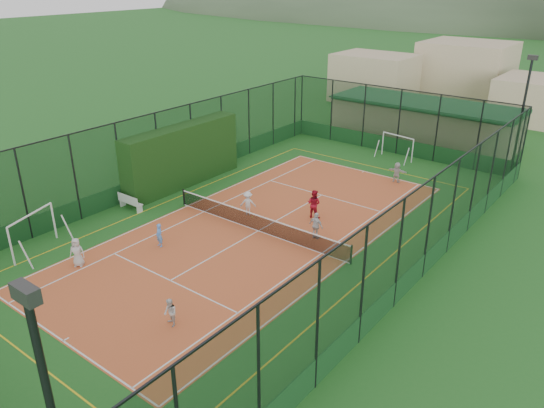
{
  "coord_description": "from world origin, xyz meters",
  "views": [
    {
      "loc": [
        16.44,
        -20.0,
        13.04
      ],
      "look_at": [
        0.02,
        1.22,
        1.2
      ],
      "focal_mm": 35.0,
      "sensor_mm": 36.0,
      "label": 1
    }
  ],
  "objects": [
    {
      "name": "child_far_back",
      "position": [
        2.69,
        11.41,
        0.7
      ],
      "size": [
        1.3,
        0.48,
        1.38
      ],
      "primitive_type": "imported",
      "rotation": [
        0.0,
        0.0,
        3.2
      ],
      "color": "silver",
      "rests_on": "court_slab"
    },
    {
      "name": "child_near_right",
      "position": [
        2.55,
        -8.66,
        0.61
      ],
      "size": [
        0.71,
        0.63,
        1.2
      ],
      "primitive_type": "imported",
      "rotation": [
        0.0,
        0.0,
        -0.35
      ],
      "color": "silver",
      "rests_on": "court_slab"
    },
    {
      "name": "perimeter_fence",
      "position": [
        0.0,
        0.0,
        2.5
      ],
      "size": [
        18.12,
        34.12,
        5.0
      ],
      "primitive_type": null,
      "color": "black",
      "rests_on": "ground"
    },
    {
      "name": "tennis_net",
      "position": [
        0.0,
        0.0,
        0.53
      ],
      "size": [
        11.67,
        0.12,
        1.06
      ],
      "primitive_type": null,
      "color": "black",
      "rests_on": "ground"
    },
    {
      "name": "futsal_goal_far",
      "position": [
        0.54,
        15.93,
        0.89
      ],
      "size": [
        2.85,
        1.24,
        1.78
      ],
      "primitive_type": null,
      "rotation": [
        0.0,
        0.0,
        -0.16
      ],
      "color": "white",
      "rests_on": "ground"
    },
    {
      "name": "child_far_left",
      "position": [
        -1.83,
        1.33,
        0.72
      ],
      "size": [
        1.06,
        0.96,
        1.43
      ],
      "primitive_type": "imported",
      "rotation": [
        0.0,
        0.0,
        3.76
      ],
      "color": "silver",
      "rests_on": "court_slab"
    },
    {
      "name": "floodlight_ne",
      "position": [
        8.6,
        16.6,
        4.12
      ],
      "size": [
        0.6,
        0.26,
        8.25
      ],
      "primitive_type": null,
      "color": "black",
      "rests_on": "ground"
    },
    {
      "name": "court_slab",
      "position": [
        0.0,
        0.0,
        0.01
      ],
      "size": [
        11.17,
        23.97,
        0.01
      ],
      "primitive_type": "cube",
      "color": "#C65C2C",
      "rests_on": "ground"
    },
    {
      "name": "clubhouse",
      "position": [
        0.0,
        22.0,
        1.57
      ],
      "size": [
        15.2,
        7.2,
        3.15
      ],
      "primitive_type": null,
      "color": "tan",
      "rests_on": "ground"
    },
    {
      "name": "child_near_left",
      "position": [
        -4.5,
        -8.16,
        0.73
      ],
      "size": [
        0.84,
        0.8,
        1.45
      ],
      "primitive_type": "imported",
      "rotation": [
        0.0,
        0.0,
        0.69
      ],
      "color": "silver",
      "rests_on": "court_slab"
    },
    {
      "name": "hedge_left",
      "position": [
        -8.3,
        2.39,
        1.99
      ],
      "size": [
        1.36,
        9.09,
        3.98
      ],
      "primitive_type": "cube",
      "color": "black",
      "rests_on": "ground"
    },
    {
      "name": "child_far_right",
      "position": [
        2.96,
        1.2,
        0.75
      ],
      "size": [
        0.9,
        0.44,
        1.48
      ],
      "primitive_type": "imported",
      "rotation": [
        0.0,
        0.0,
        3.05
      ],
      "color": "silver",
      "rests_on": "court_slab"
    },
    {
      "name": "tennis_balls",
      "position": [
        -0.48,
        1.46,
        0.04
      ],
      "size": [
        5.48,
        0.51,
        0.07
      ],
      "color": "#CCE033",
      "rests_on": "court_slab"
    },
    {
      "name": "child_near_mid",
      "position": [
        -2.9,
        -4.45,
        0.64
      ],
      "size": [
        0.51,
        0.38,
        1.26
      ],
      "primitive_type": "imported",
      "rotation": [
        0.0,
        0.0,
        -0.2
      ],
      "color": "#5493EE",
      "rests_on": "court_slab"
    },
    {
      "name": "white_bench",
      "position": [
        -7.8,
        -2.39,
        0.5
      ],
      "size": [
        1.77,
        0.5,
        0.99
      ],
      "primitive_type": null,
      "rotation": [
        0.0,
        0.0,
        0.01
      ],
      "color": "white",
      "rests_on": "ground"
    },
    {
      "name": "futsal_goal_near",
      "position": [
        -7.48,
        -8.62,
        1.01
      ],
      "size": [
        3.26,
        1.91,
        2.02
      ],
      "primitive_type": null,
      "rotation": [
        0.0,
        0.0,
        1.91
      ],
      "color": "white",
      "rests_on": "ground"
    },
    {
      "name": "coach",
      "position": [
        1.39,
        3.34,
        0.85
      ],
      "size": [
        0.87,
        0.71,
        1.67
      ],
      "primitive_type": "imported",
      "rotation": [
        0.0,
        0.0,
        3.24
      ],
      "color": "#AB1225",
      "rests_on": "court_slab"
    },
    {
      "name": "ground",
      "position": [
        0.0,
        0.0,
        0.0
      ],
      "size": [
        300.0,
        300.0,
        0.0
      ],
      "primitive_type": "plane",
      "color": "#226221",
      "rests_on": "ground"
    }
  ]
}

